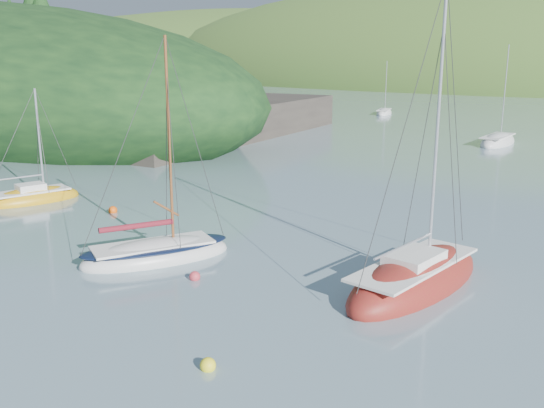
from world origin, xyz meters
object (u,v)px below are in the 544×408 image
Objects in this scene: daysailer_white at (156,254)px; sloop_red at (415,281)px; distant_sloop_c at (384,113)px; distant_sloop_a at (498,142)px; sailboat_yellow at (34,199)px.

sloop_red reaches higher than daysailer_white.
sloop_red is (10.04, 4.12, 0.00)m from daysailer_white.
daysailer_white is at bearing -89.31° from distant_sloop_c.
sloop_red is 40.13m from distant_sloop_a.
distant_sloop_a is 29.77m from distant_sloop_c.
sailboat_yellow is at bearing -172.54° from sloop_red.
distant_sloop_c reaches higher than sailboat_yellow.
sloop_red is at bearing -77.99° from distant_sloop_a.
distant_sloop_c is (-23.18, 61.95, -0.07)m from daysailer_white.
distant_sloop_a reaches higher than sailboat_yellow.
distant_sloop_c is at bearing 137.21° from distant_sloop_a.
sloop_red is 1.50× the size of distant_sloop_c.
daysailer_white reaches higher than sailboat_yellow.
distant_sloop_c is at bearing 110.69° from sailboat_yellow.
sailboat_yellow is at bearing -111.22° from distant_sloop_a.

